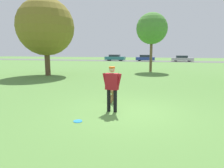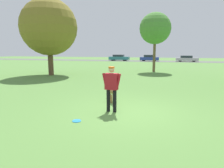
{
  "view_description": "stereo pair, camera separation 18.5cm",
  "coord_description": "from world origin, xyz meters",
  "px_view_note": "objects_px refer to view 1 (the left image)",
  "views": [
    {
      "loc": [
        1.27,
        -6.86,
        2.18
      ],
      "look_at": [
        -0.72,
        0.55,
        0.9
      ],
      "focal_mm": 32.0,
      "sensor_mm": 36.0,
      "label": 1
    },
    {
      "loc": [
        1.45,
        -6.81,
        2.18
      ],
      "look_at": [
        -0.72,
        0.55,
        0.9
      ],
      "focal_mm": 32.0,
      "sensor_mm": 36.0,
      "label": 2
    }
  ],
  "objects_px": {
    "parked_car_teal": "(115,58)",
    "dog": "(112,91)",
    "parked_car_silver": "(182,59)",
    "tree_near_left": "(46,27)",
    "parked_car_blue": "(145,58)",
    "frisbee": "(78,121)",
    "person": "(112,85)",
    "tree_mid_center": "(152,29)"
  },
  "relations": [
    {
      "from": "parked_car_teal",
      "to": "dog",
      "type": "bearing_deg",
      "value": -75.02
    },
    {
      "from": "dog",
      "to": "parked_car_silver",
      "type": "xyz_separation_m",
      "value": [
        5.45,
        35.3,
        0.14
      ]
    },
    {
      "from": "tree_near_left",
      "to": "parked_car_blue",
      "type": "bearing_deg",
      "value": 78.04
    },
    {
      "from": "parked_car_blue",
      "to": "parked_car_silver",
      "type": "xyz_separation_m",
      "value": [
        7.55,
        -0.27,
        -0.03
      ]
    },
    {
      "from": "frisbee",
      "to": "tree_near_left",
      "type": "relative_size",
      "value": 0.04
    },
    {
      "from": "person",
      "to": "dog",
      "type": "bearing_deg",
      "value": 110.02
    },
    {
      "from": "frisbee",
      "to": "person",
      "type": "bearing_deg",
      "value": 58.9
    },
    {
      "from": "tree_near_left",
      "to": "parked_car_silver",
      "type": "height_order",
      "value": "tree_near_left"
    },
    {
      "from": "dog",
      "to": "frisbee",
      "type": "relative_size",
      "value": 3.32
    },
    {
      "from": "parked_car_teal",
      "to": "parked_car_blue",
      "type": "bearing_deg",
      "value": 3.53
    },
    {
      "from": "parked_car_silver",
      "to": "tree_near_left",
      "type": "bearing_deg",
      "value": -114.75
    },
    {
      "from": "person",
      "to": "dog",
      "type": "xyz_separation_m",
      "value": [
        -0.38,
        1.39,
        -0.5
      ]
    },
    {
      "from": "dog",
      "to": "tree_near_left",
      "type": "height_order",
      "value": "tree_near_left"
    },
    {
      "from": "dog",
      "to": "tree_mid_center",
      "type": "xyz_separation_m",
      "value": [
        0.67,
        13.38,
        3.96
      ]
    },
    {
      "from": "parked_car_silver",
      "to": "dog",
      "type": "bearing_deg",
      "value": -97.56
    },
    {
      "from": "tree_mid_center",
      "to": "parked_car_teal",
      "type": "bearing_deg",
      "value": 113.27
    },
    {
      "from": "frisbee",
      "to": "tree_mid_center",
      "type": "xyz_separation_m",
      "value": [
        1.06,
        16.03,
        4.42
      ]
    },
    {
      "from": "person",
      "to": "parked_car_teal",
      "type": "xyz_separation_m",
      "value": [
        -9.13,
        36.67,
        -0.3
      ]
    },
    {
      "from": "person",
      "to": "parked_car_blue",
      "type": "xyz_separation_m",
      "value": [
        -2.48,
        36.95,
        -0.32
      ]
    },
    {
      "from": "tree_near_left",
      "to": "parked_car_blue",
      "type": "xyz_separation_m",
      "value": [
        5.91,
        27.91,
        -3.57
      ]
    },
    {
      "from": "dog",
      "to": "parked_car_teal",
      "type": "bearing_deg",
      "value": -12.44
    },
    {
      "from": "person",
      "to": "parked_car_teal",
      "type": "distance_m",
      "value": 37.79
    },
    {
      "from": "dog",
      "to": "tree_mid_center",
      "type": "relative_size",
      "value": 0.15
    },
    {
      "from": "dog",
      "to": "tree_mid_center",
      "type": "height_order",
      "value": "tree_mid_center"
    },
    {
      "from": "frisbee",
      "to": "parked_car_blue",
      "type": "height_order",
      "value": "parked_car_blue"
    },
    {
      "from": "parked_car_blue",
      "to": "tree_near_left",
      "type": "bearing_deg",
      "value": -103.79
    },
    {
      "from": "parked_car_teal",
      "to": "parked_car_silver",
      "type": "height_order",
      "value": "parked_car_teal"
    },
    {
      "from": "dog",
      "to": "tree_mid_center",
      "type": "distance_m",
      "value": 13.97
    },
    {
      "from": "tree_mid_center",
      "to": "parked_car_teal",
      "type": "xyz_separation_m",
      "value": [
        -9.42,
        21.9,
        -3.76
      ]
    },
    {
      "from": "parked_car_silver",
      "to": "frisbee",
      "type": "bearing_deg",
      "value": -97.53
    },
    {
      "from": "tree_near_left",
      "to": "parked_car_silver",
      "type": "relative_size",
      "value": 1.54
    },
    {
      "from": "person",
      "to": "dog",
      "type": "relative_size",
      "value": 1.8
    },
    {
      "from": "person",
      "to": "tree_mid_center",
      "type": "relative_size",
      "value": 0.27
    },
    {
      "from": "parked_car_silver",
      "to": "tree_mid_center",
      "type": "bearing_deg",
      "value": -101.08
    },
    {
      "from": "tree_mid_center",
      "to": "parked_car_silver",
      "type": "relative_size",
      "value": 1.39
    },
    {
      "from": "frisbee",
      "to": "parked_car_blue",
      "type": "xyz_separation_m",
      "value": [
        -1.71,
        38.22,
        0.64
      ]
    },
    {
      "from": "dog",
      "to": "frisbee",
      "type": "distance_m",
      "value": 2.72
    },
    {
      "from": "parked_car_teal",
      "to": "tree_mid_center",
      "type": "bearing_deg",
      "value": -65.68
    },
    {
      "from": "tree_near_left",
      "to": "parked_car_silver",
      "type": "distance_m",
      "value": 30.96
    },
    {
      "from": "tree_near_left",
      "to": "tree_mid_center",
      "type": "bearing_deg",
      "value": 33.39
    },
    {
      "from": "person",
      "to": "tree_near_left",
      "type": "height_order",
      "value": "tree_near_left"
    },
    {
      "from": "tree_mid_center",
      "to": "tree_near_left",
      "type": "distance_m",
      "value": 10.4
    }
  ]
}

